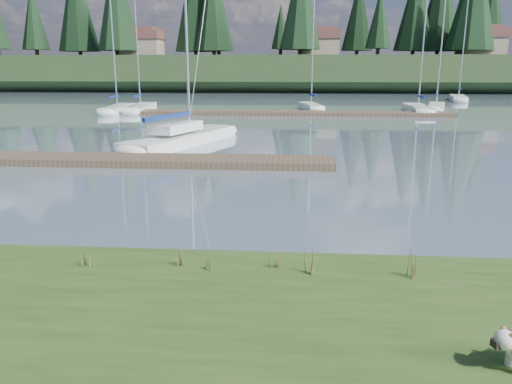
{
  "coord_description": "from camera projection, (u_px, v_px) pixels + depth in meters",
  "views": [
    {
      "loc": [
        2.33,
        -11.0,
        4.05
      ],
      "look_at": [
        1.53,
        -0.5,
        1.34
      ],
      "focal_mm": 35.0,
      "sensor_mm": 36.0,
      "label": 1
    }
  ],
  "objects": [
    {
      "name": "sailboat_bg_3",
      "position": [
        417.0,
        108.0,
        43.53
      ],
      "size": [
        1.98,
        8.0,
        11.65
      ],
      "rotation": [
        0.0,
        0.0,
        1.52
      ],
      "color": "white",
      "rests_on": "ground"
    },
    {
      "name": "weed_3",
      "position": [
        85.0,
        257.0,
        9.36
      ],
      "size": [
        0.17,
        0.14,
        0.45
      ],
      "color": "#475B23",
      "rests_on": "bank"
    },
    {
      "name": "weed_4",
      "position": [
        275.0,
        260.0,
        9.3
      ],
      "size": [
        0.17,
        0.14,
        0.36
      ],
      "color": "#475B23",
      "rests_on": "bank"
    },
    {
      "name": "weed_0",
      "position": [
        178.0,
        255.0,
        9.38
      ],
      "size": [
        0.17,
        0.14,
        0.5
      ],
      "color": "#475B23",
      "rests_on": "bank"
    },
    {
      "name": "house_2",
      "position": [
        481.0,
        41.0,
        74.4
      ],
      "size": [
        6.3,
        5.3,
        4.65
      ],
      "color": "gray",
      "rests_on": "ridge"
    },
    {
      "name": "sailboat_bg_1",
      "position": [
        142.0,
        107.0,
        44.35
      ],
      "size": [
        2.1,
        7.8,
        11.53
      ],
      "rotation": [
        0.0,
        0.0,
        1.65
      ],
      "color": "white",
      "rests_on": "ground"
    },
    {
      "name": "weed_2",
      "position": [
        309.0,
        262.0,
        8.96
      ],
      "size": [
        0.17,
        0.14,
        0.59
      ],
      "color": "#475B23",
      "rests_on": "bank"
    },
    {
      "name": "sailboat_bg_4",
      "position": [
        436.0,
        106.0,
        45.07
      ],
      "size": [
        3.2,
        6.78,
        10.01
      ],
      "rotation": [
        0.0,
        0.0,
        1.28
      ],
      "color": "white",
      "rests_on": "ground"
    },
    {
      "name": "house_0",
      "position": [
        142.0,
        43.0,
        79.19
      ],
      "size": [
        6.3,
        5.3,
        4.65
      ],
      "color": "gray",
      "rests_on": "ridge"
    },
    {
      "name": "weed_1",
      "position": [
        210.0,
        259.0,
        9.21
      ],
      "size": [
        0.17,
        0.14,
        0.46
      ],
      "color": "#475B23",
      "rests_on": "bank"
    },
    {
      "name": "dock_near",
      "position": [
        141.0,
        160.0,
        20.75
      ],
      "size": [
        16.0,
        2.0,
        0.3
      ],
      "primitive_type": "cube",
      "color": "#4C3D2C",
      "rests_on": "ground"
    },
    {
      "name": "sailboat_bg_5",
      "position": [
        458.0,
        98.0,
        56.59
      ],
      "size": [
        3.1,
        7.7,
        10.85
      ],
      "rotation": [
        0.0,
        0.0,
        1.35
      ],
      "color": "white",
      "rests_on": "ground"
    },
    {
      "name": "conifer_5",
      "position": [
        380.0,
        18.0,
        75.59
      ],
      "size": [
        3.96,
        3.96,
        10.35
      ],
      "color": "#382619",
      "rests_on": "ridge"
    },
    {
      "name": "conifer_3",
      "position": [
        218.0,
        14.0,
        79.13
      ],
      "size": [
        4.84,
        4.84,
        12.25
      ],
      "color": "#382619",
      "rests_on": "ridge"
    },
    {
      "name": "sailboat_bg_0",
      "position": [
        120.0,
        108.0,
        43.47
      ],
      "size": [
        1.93,
        7.47,
        10.78
      ],
      "rotation": [
        0.0,
        0.0,
        1.64
      ],
      "color": "white",
      "rests_on": "ground"
    },
    {
      "name": "ground",
      "position": [
        266.0,
        115.0,
        40.77
      ],
      "size": [
        200.0,
        200.0,
        0.0
      ],
      "primitive_type": "plane",
      "color": "gray",
      "rests_on": "ground"
    },
    {
      "name": "ridge",
      "position": [
        281.0,
        74.0,
        81.67
      ],
      "size": [
        200.0,
        20.0,
        5.0
      ],
      "primitive_type": "cube",
      "color": "#1D2F17",
      "rests_on": "ground"
    },
    {
      "name": "conifer_2",
      "position": [
        117.0,
        0.0,
        75.92
      ],
      "size": [
        6.6,
        6.6,
        16.05
      ],
      "color": "#382619",
      "rests_on": "ridge"
    },
    {
      "name": "conifer_1",
      "position": [
        33.0,
        18.0,
        80.48
      ],
      "size": [
        4.4,
        4.4,
        11.3
      ],
      "color": "#382619",
      "rests_on": "ridge"
    },
    {
      "name": "weed_5",
      "position": [
        413.0,
        264.0,
        8.83
      ],
      "size": [
        0.17,
        0.14,
        0.6
      ],
      "color": "#475B23",
      "rests_on": "bank"
    },
    {
      "name": "mud_lip",
      "position": [
        178.0,
        264.0,
        10.24
      ],
      "size": [
        60.0,
        0.5,
        0.14
      ],
      "primitive_type": "cube",
      "color": "#33281C",
      "rests_on": "ground"
    },
    {
      "name": "sailboat_main",
      "position": [
        189.0,
        135.0,
        26.31
      ],
      "size": [
        5.05,
        9.5,
        13.54
      ],
      "rotation": [
        0.0,
        0.0,
        1.21
      ],
      "color": "white",
      "rests_on": "ground"
    },
    {
      "name": "house_1",
      "position": [
        319.0,
        42.0,
        78.09
      ],
      "size": [
        6.3,
        5.3,
        4.65
      ],
      "color": "gray",
      "rests_on": "ridge"
    },
    {
      "name": "dock_far",
      "position": [
        290.0,
        113.0,
        40.58
      ],
      "size": [
        26.0,
        2.2,
        0.3
      ],
      "primitive_type": "cube",
      "color": "#4C3D2C",
      "rests_on": "ground"
    },
    {
      "name": "sailboat_bg_2",
      "position": [
        310.0,
        106.0,
        45.38
      ],
      "size": [
        2.34,
        6.46,
        9.71
      ],
      "rotation": [
        0.0,
        0.0,
        1.75
      ],
      "color": "white",
      "rests_on": "ground"
    }
  ]
}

